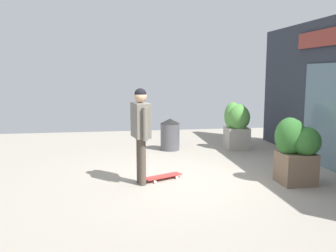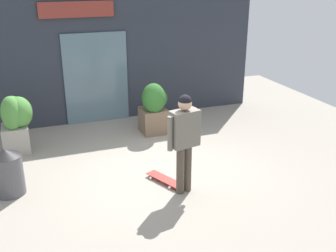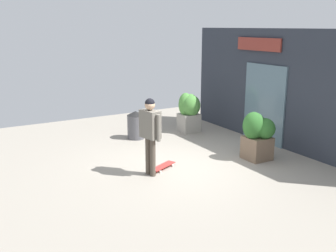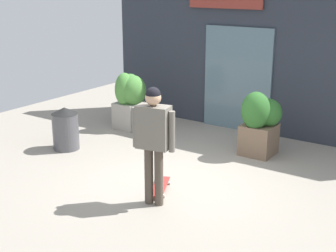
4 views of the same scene
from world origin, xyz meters
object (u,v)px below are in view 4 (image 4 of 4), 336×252
Objects in this scene: planter_box_left at (130,97)px; planter_box_right at (260,120)px; trash_bin at (65,128)px; skateboard at (160,187)px; skateboarder at (153,133)px.

planter_box_left is 1.02× the size of planter_box_right.
skateboard is at bearing -11.86° from trash_bin.
planter_box_right is at bearing -19.69° from skateboarder.
planter_box_right reaches higher than skateboard.
skateboard is 3.46m from planter_box_left.
skateboarder is 2.11× the size of trash_bin.
skateboarder reaches higher than planter_box_right.
skateboarder is 2.88m from planter_box_right.
planter_box_left is (-2.67, 2.78, -0.38)m from skateboarder.
planter_box_left is 1.82m from trash_bin.
planter_box_right reaches higher than trash_bin.
skateboard is 0.94× the size of trash_bin.
trash_bin is (-2.85, 0.99, -0.68)m from skateboarder.
skateboarder is 3.09m from trash_bin.
planter_box_right is (0.40, 2.82, -0.41)m from skateboarder.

